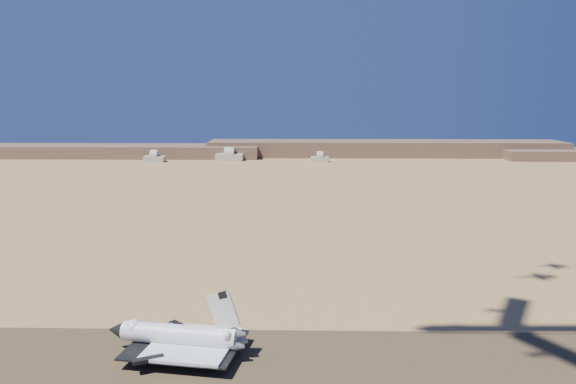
{
  "coord_description": "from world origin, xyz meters",
  "views": [
    {
      "loc": [
        19.85,
        -134.53,
        69.23
      ],
      "look_at": [
        16.45,
        8.0,
        45.21
      ],
      "focal_mm": 35.0,
      "sensor_mm": 36.0,
      "label": 1
    }
  ],
  "objects_px": {
    "shuttle": "(178,337)",
    "crew_c": "(218,362)",
    "crew_a": "(185,364)",
    "crew_b": "(198,366)"
  },
  "relations": [
    {
      "from": "shuttle",
      "to": "crew_c",
      "type": "height_order",
      "value": "shuttle"
    },
    {
      "from": "shuttle",
      "to": "crew_a",
      "type": "xyz_separation_m",
      "value": [
        3.1,
        -7.11,
        -4.21
      ]
    },
    {
      "from": "crew_b",
      "to": "crew_c",
      "type": "height_order",
      "value": "crew_b"
    },
    {
      "from": "shuttle",
      "to": "crew_a",
      "type": "height_order",
      "value": "shuttle"
    },
    {
      "from": "crew_a",
      "to": "crew_b",
      "type": "bearing_deg",
      "value": -96.12
    },
    {
      "from": "shuttle",
      "to": "crew_a",
      "type": "relative_size",
      "value": 21.72
    },
    {
      "from": "crew_b",
      "to": "crew_a",
      "type": "bearing_deg",
      "value": 26.25
    },
    {
      "from": "crew_b",
      "to": "crew_c",
      "type": "xyz_separation_m",
      "value": [
        4.83,
        2.72,
        -0.04
      ]
    },
    {
      "from": "shuttle",
      "to": "crew_a",
      "type": "bearing_deg",
      "value": -57.64
    },
    {
      "from": "crew_a",
      "to": "crew_c",
      "type": "xyz_separation_m",
      "value": [
        8.47,
        1.59,
        -0.04
      ]
    }
  ]
}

